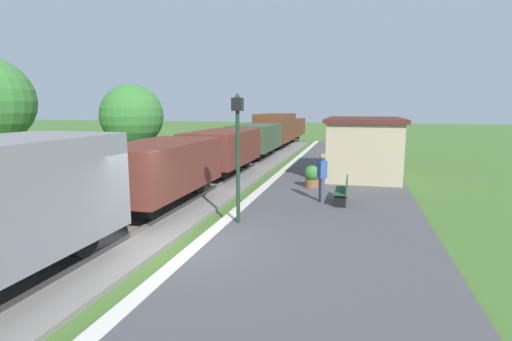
% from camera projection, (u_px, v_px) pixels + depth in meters
% --- Properties ---
extents(ground_plane, '(160.00, 160.00, 0.00)m').
position_uv_depth(ground_plane, '(183.00, 252.00, 9.77)').
color(ground_plane, '#47702D').
extents(platform_slab, '(6.00, 60.00, 0.25)m').
position_uv_depth(platform_slab, '(313.00, 260.00, 8.97)').
color(platform_slab, '#4C4C4F').
rests_on(platform_slab, ground).
extents(platform_edge_stripe, '(0.36, 60.00, 0.01)m').
position_uv_depth(platform_edge_stripe, '(198.00, 244.00, 9.63)').
color(platform_edge_stripe, silver).
rests_on(platform_edge_stripe, platform_slab).
extents(track_ballast, '(3.80, 60.00, 0.12)m').
position_uv_depth(track_ballast, '(98.00, 242.00, 10.34)').
color(track_ballast, gray).
rests_on(track_ballast, ground).
extents(rail_near, '(0.07, 60.00, 0.14)m').
position_uv_depth(rail_near, '(122.00, 239.00, 10.14)').
color(rail_near, slate).
rests_on(rail_near, track_ballast).
extents(rail_far, '(0.07, 60.00, 0.14)m').
position_uv_depth(rail_far, '(75.00, 235.00, 10.50)').
color(rail_far, slate).
rests_on(rail_far, track_ballast).
extents(freight_train, '(2.50, 39.20, 2.72)m').
position_uv_depth(freight_train, '(240.00, 143.00, 22.57)').
color(freight_train, gray).
rests_on(freight_train, rail_near).
extents(station_hut, '(3.50, 5.80, 2.78)m').
position_uv_depth(station_hut, '(363.00, 146.00, 19.10)').
color(station_hut, tan).
rests_on(station_hut, platform_slab).
extents(bench_near_hut, '(0.42, 1.50, 0.91)m').
position_uv_depth(bench_near_hut, '(343.00, 190.00, 13.62)').
color(bench_near_hut, '#1E4C2D').
rests_on(bench_near_hut, platform_slab).
extents(bench_down_platform, '(0.42, 1.50, 0.91)m').
position_uv_depth(bench_down_platform, '(350.00, 153.00, 24.63)').
color(bench_down_platform, '#1E4C2D').
rests_on(bench_down_platform, platform_slab).
extents(person_waiting, '(0.38, 0.45, 1.71)m').
position_uv_depth(person_waiting, '(322.00, 176.00, 13.79)').
color(person_waiting, '#474C66').
rests_on(person_waiting, platform_slab).
extents(potted_planter, '(0.64, 0.64, 0.92)m').
position_uv_depth(potted_planter, '(312.00, 176.00, 16.34)').
color(potted_planter, brown).
rests_on(potted_planter, platform_slab).
extents(lamp_post_near, '(0.28, 0.28, 3.70)m').
position_uv_depth(lamp_post_near, '(238.00, 134.00, 11.02)').
color(lamp_post_near, '#193823').
rests_on(lamp_post_near, platform_slab).
extents(tree_trackside_far, '(3.24, 3.24, 4.71)m').
position_uv_depth(tree_trackside_far, '(132.00, 116.00, 20.45)').
color(tree_trackside_far, '#4C3823').
rests_on(tree_trackside_far, ground).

